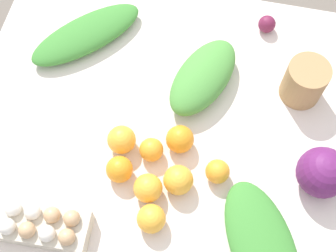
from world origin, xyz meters
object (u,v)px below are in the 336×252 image
(greens_bunch_kale, at_px, (86,34))
(orange_1, at_px, (151,150))
(greens_bunch_beet_tops, at_px, (262,245))
(greens_bunch_scallion, at_px, (203,77))
(orange_3, at_px, (119,169))
(paper_bag, at_px, (304,82))
(orange_6, at_px, (122,140))
(orange_2, at_px, (178,180))
(beet_root, at_px, (267,24))
(orange_7, at_px, (218,171))
(cabbage_purple, at_px, (322,172))
(orange_5, at_px, (148,188))
(orange_0, at_px, (151,219))
(egg_carton, at_px, (42,225))
(orange_4, at_px, (180,139))

(greens_bunch_kale, height_order, orange_1, orange_1)
(greens_bunch_beet_tops, height_order, greens_bunch_scallion, greens_bunch_scallion)
(greens_bunch_scallion, distance_m, orange_3, 0.38)
(paper_bag, distance_m, orange_6, 0.57)
(greens_bunch_kale, distance_m, orange_2, 0.57)
(orange_3, xyz_separation_m, orange_6, (-0.02, 0.09, 0.00))
(beet_root, height_order, orange_7, orange_7)
(paper_bag, relative_size, greens_bunch_kale, 0.35)
(cabbage_purple, distance_m, orange_5, 0.47)
(orange_0, xyz_separation_m, orange_5, (-0.03, 0.08, 0.00))
(egg_carton, xyz_separation_m, orange_1, (0.23, 0.27, -0.01))
(greens_bunch_kale, relative_size, greens_bunch_scallion, 1.29)
(paper_bag, distance_m, orange_3, 0.60)
(orange_3, height_order, orange_5, orange_5)
(orange_1, relative_size, orange_7, 1.00)
(cabbage_purple, distance_m, orange_6, 0.56)
(orange_4, bearing_deg, orange_2, -80.76)
(orange_4, xyz_separation_m, orange_5, (-0.06, -0.16, -0.00))
(orange_5, bearing_deg, greens_bunch_beet_tops, -14.98)
(beet_root, distance_m, orange_7, 0.54)
(orange_3, relative_size, orange_6, 0.92)
(paper_bag, bearing_deg, orange_0, -126.13)
(beet_root, xyz_separation_m, orange_5, (-0.25, -0.62, 0.01))
(greens_bunch_beet_tops, xyz_separation_m, orange_1, (-0.34, 0.20, 0.00))
(orange_6, xyz_separation_m, orange_7, (0.28, -0.04, -0.01))
(orange_4, relative_size, orange_6, 0.98)
(beet_root, bearing_deg, orange_4, -112.93)
(orange_1, bearing_deg, paper_bag, 36.26)
(orange_6, bearing_deg, orange_7, -7.14)
(greens_bunch_beet_tops, xyz_separation_m, orange_3, (-0.41, 0.12, 0.01))
(egg_carton, relative_size, orange_3, 3.31)
(greens_bunch_beet_tops, height_order, orange_6, orange_6)
(cabbage_purple, relative_size, greens_bunch_scallion, 0.47)
(greens_bunch_kale, xyz_separation_m, orange_0, (0.34, -0.54, 0.01))
(cabbage_purple, xyz_separation_m, greens_bunch_beet_tops, (-0.13, -0.22, -0.04))
(orange_3, bearing_deg, orange_0, -44.98)
(greens_bunch_beet_tops, height_order, orange_4, orange_4)
(greens_bunch_beet_tops, distance_m, orange_5, 0.34)
(orange_1, height_order, orange_6, orange_6)
(orange_2, bearing_deg, greens_bunch_scallion, 88.41)
(greens_bunch_kale, relative_size, beet_root, 6.82)
(greens_bunch_kale, xyz_separation_m, orange_3, (0.22, -0.43, 0.01))
(egg_carton, height_order, orange_5, egg_carton)
(greens_bunch_scallion, distance_m, orange_4, 0.22)
(cabbage_purple, bearing_deg, orange_5, -163.94)
(orange_2, xyz_separation_m, orange_5, (-0.08, -0.04, -0.00))
(orange_1, distance_m, orange_3, 0.11)
(orange_0, bearing_deg, beet_root, 72.23)
(beet_root, bearing_deg, orange_7, -98.00)
(beet_root, bearing_deg, orange_0, -107.77)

